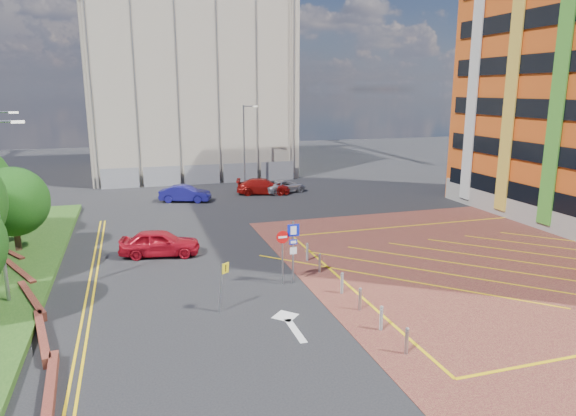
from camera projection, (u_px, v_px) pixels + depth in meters
name	position (u px, v px, depth m)	size (l,w,h in m)	color
ground	(289.00, 291.00, 24.67)	(140.00, 140.00, 0.00)	black
forecourt	(528.00, 263.00, 28.69)	(26.00, 26.00, 0.02)	brown
retaining_wall	(27.00, 300.00, 23.09)	(6.06, 20.33, 0.40)	brown
tree_c	(13.00, 202.00, 29.38)	(4.00, 4.00, 4.90)	#3D2B1C
lamp_left_far	(0.00, 172.00, 30.64)	(1.53, 0.16, 8.00)	#9EA0A8
lamp_back	(245.00, 142.00, 50.92)	(1.53, 0.16, 8.00)	#9EA0A8
sign_cluster	(289.00, 246.00, 25.23)	(1.17, 0.12, 3.20)	#9EA0A8
warning_sign	(223.00, 281.00, 22.09)	(0.55, 0.38, 2.24)	#9EA0A8
bollard_row	(348.00, 289.00, 23.67)	(0.14, 11.14, 0.90)	#9EA0A8
construction_building	(187.00, 76.00, 59.42)	(21.20, 19.20, 22.00)	#B2A492
construction_fence	(212.00, 174.00, 52.66)	(21.60, 0.06, 2.00)	gray
car_red_left	(160.00, 243.00, 29.82)	(1.83, 4.55, 1.55)	#AE0E1D
car_blue_back	(185.00, 194.00, 44.22)	(1.50, 4.31, 1.42)	navy
car_red_back	(263.00, 186.00, 47.46)	(2.01, 4.95, 1.44)	#99100D
car_silver_back	(284.00, 186.00, 48.22)	(1.99, 4.33, 1.20)	#AEADB5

